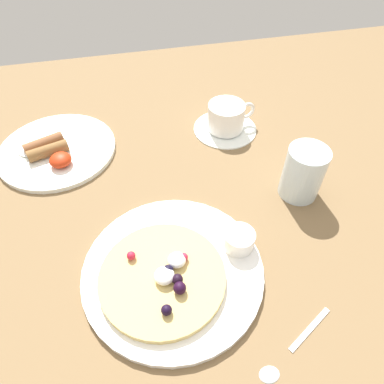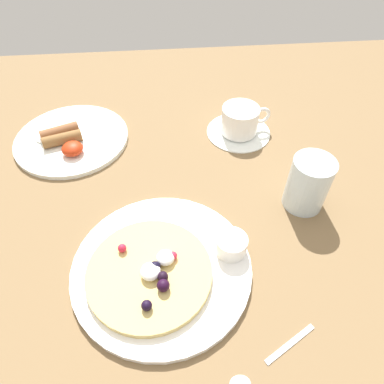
% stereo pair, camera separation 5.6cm
% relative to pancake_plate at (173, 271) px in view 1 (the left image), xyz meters
% --- Properties ---
extents(ground_plane, '(1.81, 1.36, 0.03)m').
position_rel_pancake_plate_xyz_m(ground_plane, '(0.06, 0.11, -0.02)').
color(ground_plane, brown).
extents(pancake_plate, '(0.29, 0.29, 0.01)m').
position_rel_pancake_plate_xyz_m(pancake_plate, '(0.00, 0.00, 0.00)').
color(pancake_plate, white).
rests_on(pancake_plate, ground_plane).
extents(pancake_with_berries, '(0.20, 0.20, 0.03)m').
position_rel_pancake_plate_xyz_m(pancake_with_berries, '(-0.02, -0.02, 0.01)').
color(pancake_with_berries, tan).
rests_on(pancake_with_berries, pancake_plate).
extents(syrup_ramekin, '(0.05, 0.05, 0.03)m').
position_rel_pancake_plate_xyz_m(syrup_ramekin, '(0.12, 0.02, 0.02)').
color(syrup_ramekin, white).
rests_on(syrup_ramekin, pancake_plate).
extents(breakfast_plate, '(0.25, 0.25, 0.01)m').
position_rel_pancake_plate_xyz_m(breakfast_plate, '(-0.19, 0.35, -0.00)').
color(breakfast_plate, white).
rests_on(breakfast_plate, ground_plane).
extents(fried_breakfast, '(0.12, 0.11, 0.03)m').
position_rel_pancake_plate_xyz_m(fried_breakfast, '(-0.21, 0.33, 0.02)').
color(fried_breakfast, brown).
rests_on(fried_breakfast, breakfast_plate).
extents(coffee_saucer, '(0.15, 0.15, 0.01)m').
position_rel_pancake_plate_xyz_m(coffee_saucer, '(0.19, 0.34, -0.00)').
color(coffee_saucer, white).
rests_on(coffee_saucer, ground_plane).
extents(coffee_cup, '(0.12, 0.08, 0.06)m').
position_rel_pancake_plate_xyz_m(coffee_cup, '(0.19, 0.34, 0.03)').
color(coffee_cup, white).
rests_on(coffee_cup, coffee_saucer).
extents(teaspoon, '(0.14, 0.08, 0.01)m').
position_rel_pancake_plate_xyz_m(teaspoon, '(0.13, -0.16, -0.00)').
color(teaspoon, silver).
rests_on(teaspoon, ground_plane).
extents(water_glass, '(0.08, 0.08, 0.11)m').
position_rel_pancake_plate_xyz_m(water_glass, '(0.27, 0.12, 0.05)').
color(water_glass, silver).
rests_on(water_glass, ground_plane).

